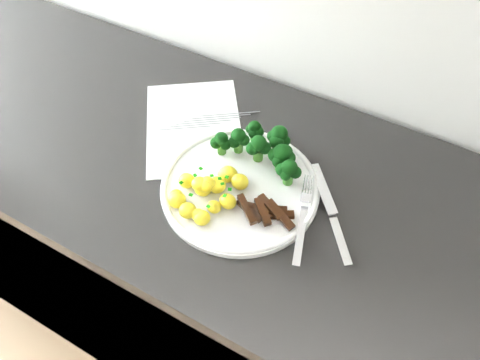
% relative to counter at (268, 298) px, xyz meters
% --- Properties ---
extents(counter, '(2.40, 0.60, 0.90)m').
position_rel_counter_xyz_m(counter, '(0.00, 0.00, 0.00)').
color(counter, black).
rests_on(counter, ground).
extents(recipe_paper, '(0.34, 0.36, 0.00)m').
position_rel_counter_xyz_m(recipe_paper, '(-0.25, 0.08, 0.45)').
color(recipe_paper, white).
rests_on(recipe_paper, counter).
extents(plate, '(0.31, 0.31, 0.02)m').
position_rel_counter_xyz_m(plate, '(-0.07, -0.02, 0.46)').
color(plate, white).
rests_on(plate, counter).
extents(broccoli, '(0.20, 0.11, 0.08)m').
position_rel_counter_xyz_m(broccoli, '(-0.06, 0.06, 0.50)').
color(broccoli, '#2D651C').
rests_on(broccoli, plate).
extents(potatoes, '(0.13, 0.14, 0.04)m').
position_rel_counter_xyz_m(potatoes, '(-0.12, -0.07, 0.48)').
color(potatoes, yellow).
rests_on(potatoes, plate).
extents(beef_strips, '(0.12, 0.08, 0.03)m').
position_rel_counter_xyz_m(beef_strips, '(-0.00, -0.06, 0.47)').
color(beef_strips, black).
rests_on(beef_strips, plate).
extents(fork, '(0.08, 0.20, 0.02)m').
position_rel_counter_xyz_m(fork, '(0.07, -0.04, 0.47)').
color(fork, silver).
rests_on(fork, plate).
extents(knife, '(0.16, 0.19, 0.03)m').
position_rel_counter_xyz_m(knife, '(0.12, -0.01, 0.46)').
color(knife, silver).
rests_on(knife, plate).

